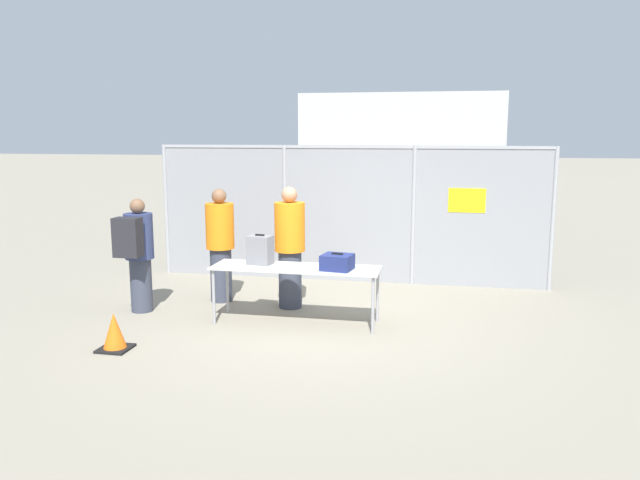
{
  "coord_description": "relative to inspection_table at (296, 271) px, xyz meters",
  "views": [
    {
      "loc": [
        1.65,
        -7.76,
        2.55
      ],
      "look_at": [
        -0.09,
        0.77,
        1.05
      ],
      "focal_mm": 35.0,
      "sensor_mm": 36.0,
      "label": 1
    }
  ],
  "objects": [
    {
      "name": "ground_plane",
      "position": [
        0.3,
        -0.17,
        -0.72
      ],
      "size": [
        120.0,
        120.0,
        0.0
      ],
      "primitive_type": "plane",
      "color": "gray"
    },
    {
      "name": "traffic_cone",
      "position": [
        -1.86,
        -1.47,
        -0.52
      ],
      "size": [
        0.36,
        0.36,
        0.45
      ],
      "color": "black",
      "rests_on": "ground_plane"
    },
    {
      "name": "suitcase_grey",
      "position": [
        -0.52,
        0.08,
        0.25
      ],
      "size": [
        0.35,
        0.27,
        0.42
      ],
      "color": "slate",
      "rests_on": "inspection_table"
    },
    {
      "name": "inspection_table",
      "position": [
        0.0,
        0.0,
        0.0
      ],
      "size": [
        2.27,
        0.66,
        0.78
      ],
      "color": "#B2B2AD",
      "rests_on": "ground_plane"
    },
    {
      "name": "traveler_hooded",
      "position": [
        -2.33,
        0.06,
        0.18
      ],
      "size": [
        0.4,
        0.63,
        1.64
      ],
      "rotation": [
        0.0,
        0.0,
        -0.09
      ],
      "color": "#383D4C",
      "rests_on": "ground_plane"
    },
    {
      "name": "utility_trailer",
      "position": [
        1.6,
        3.85,
        -0.34
      ],
      "size": [
        3.59,
        2.09,
        0.64
      ],
      "color": "#B2B2B7",
      "rests_on": "ground_plane"
    },
    {
      "name": "fence_section",
      "position": [
        0.31,
        2.56,
        0.5
      ],
      "size": [
        6.76,
        0.07,
        2.34
      ],
      "color": "#9EA0A5",
      "rests_on": "ground_plane"
    },
    {
      "name": "security_worker_near",
      "position": [
        -0.27,
        0.73,
        0.2
      ],
      "size": [
        0.44,
        0.44,
        1.79
      ],
      "rotation": [
        0.0,
        0.0,
        2.81
      ],
      "color": "#383D4C",
      "rests_on": "ground_plane"
    },
    {
      "name": "suitcase_navy",
      "position": [
        0.57,
        -0.06,
        0.16
      ],
      "size": [
        0.43,
        0.41,
        0.23
      ],
      "color": "navy",
      "rests_on": "inspection_table"
    },
    {
      "name": "security_worker_far",
      "position": [
        -1.39,
        0.87,
        0.17
      ],
      "size": [
        0.43,
        0.43,
        1.73
      ],
      "rotation": [
        0.0,
        0.0,
        3.56
      ],
      "color": "#383D4C",
      "rests_on": "ground_plane"
    },
    {
      "name": "distant_hangar",
      "position": [
        -1.09,
        38.82,
        1.8
      ],
      "size": [
        13.04,
        13.83,
        5.04
      ],
      "color": "#B2B7B2",
      "rests_on": "ground_plane"
    }
  ]
}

